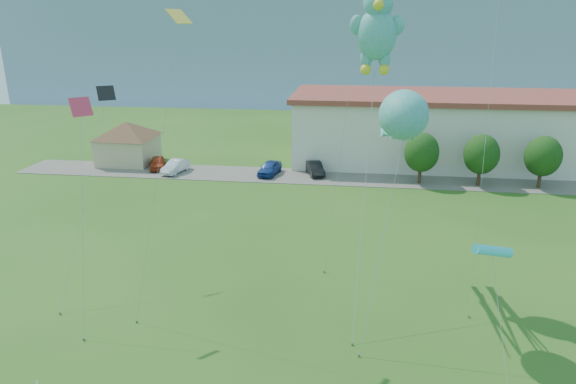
{
  "coord_description": "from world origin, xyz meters",
  "views": [
    {
      "loc": [
        3.08,
        -19.28,
        16.15
      ],
      "look_at": [
        -0.56,
        8.0,
        7.09
      ],
      "focal_mm": 32.0,
      "sensor_mm": 36.0,
      "label": 1
    }
  ],
  "objects": [
    {
      "name": "small_kite_pink",
      "position": [
        -11.69,
        6.42,
        10.49
      ],
      "size": [
        1.59,
        4.94,
        12.27
      ],
      "color": "#E1324B",
      "rests_on": "ground"
    },
    {
      "name": "small_kite_cyan",
      "position": [
        9.93,
        4.52,
        5.63
      ],
      "size": [
        0.76,
        5.31,
        6.1
      ],
      "color": "#31DBE0",
      "rests_on": "ground"
    },
    {
      "name": "parked_car_blue",
      "position": [
        -6.24,
        35.15,
        0.81
      ],
      "size": [
        2.52,
        4.64,
        1.5
      ],
      "primitive_type": "imported",
      "rotation": [
        0.0,
        0.0,
        -0.18
      ],
      "color": "navy",
      "rests_on": "parking_strip"
    },
    {
      "name": "small_kite_yellow",
      "position": [
        -6.5,
        7.14,
        14.27
      ],
      "size": [
        3.35,
        3.54,
        16.92
      ],
      "color": "gold",
      "rests_on": "ground"
    },
    {
      "name": "octopus_kite",
      "position": [
        5.52,
        8.83,
        10.98
      ],
      "size": [
        3.13,
        10.66,
        12.94
      ],
      "color": "teal",
      "rests_on": "ground"
    },
    {
      "name": "tree_near",
      "position": [
        10.0,
        34.0,
        3.39
      ],
      "size": [
        3.6,
        3.6,
        5.47
      ],
      "color": "#3F2B19",
      "rests_on": "ground"
    },
    {
      "name": "warehouse",
      "position": [
        26.0,
        44.0,
        4.12
      ],
      "size": [
        61.0,
        15.0,
        8.2
      ],
      "color": "beige",
      "rests_on": "ground"
    },
    {
      "name": "tree_far",
      "position": [
        22.0,
        34.0,
        3.39
      ],
      "size": [
        3.6,
        3.6,
        5.47
      ],
      "color": "#3F2B19",
      "rests_on": "ground"
    },
    {
      "name": "teddy_bear_kite",
      "position": [
        4.1,
        13.18,
        15.89
      ],
      "size": [
        3.22,
        10.16,
        18.32
      ],
      "color": "teal",
      "rests_on": "ground"
    },
    {
      "name": "parked_car_black",
      "position": [
        -1.26,
        35.87,
        0.77
      ],
      "size": [
        2.71,
        4.54,
        1.41
      ],
      "primitive_type": "imported",
      "rotation": [
        0.0,
        0.0,
        0.31
      ],
      "color": "black",
      "rests_on": "parking_strip"
    },
    {
      "name": "hill_ridge",
      "position": [
        0.0,
        120.0,
        12.5
      ],
      "size": [
        160.0,
        50.0,
        25.0
      ],
      "primitive_type": "cube",
      "color": "#7390A0",
      "rests_on": "ground"
    },
    {
      "name": "parked_car_silver",
      "position": [
        -16.97,
        34.56,
        0.76
      ],
      "size": [
        2.32,
        4.47,
        1.4
      ],
      "primitive_type": "imported",
      "rotation": [
        0.0,
        0.0,
        -0.21
      ],
      "color": "silver",
      "rests_on": "parking_strip"
    },
    {
      "name": "parked_car_red",
      "position": [
        -19.57,
        35.8,
        0.76
      ],
      "size": [
        2.86,
        4.41,
        1.4
      ],
      "primitive_type": "imported",
      "rotation": [
        0.0,
        0.0,
        0.32
      ],
      "color": "#A12F13",
      "rests_on": "parking_strip"
    },
    {
      "name": "tree_mid",
      "position": [
        16.0,
        34.0,
        3.39
      ],
      "size": [
        3.6,
        3.6,
        5.47
      ],
      "color": "#3F2B19",
      "rests_on": "ground"
    },
    {
      "name": "small_kite_black",
      "position": [
        -13.31,
        11.88,
        10.36
      ],
      "size": [
        1.29,
        8.64,
        12.23
      ],
      "color": "black",
      "rests_on": "ground"
    },
    {
      "name": "parking_strip",
      "position": [
        0.0,
        35.0,
        0.03
      ],
      "size": [
        70.0,
        6.0,
        0.06
      ],
      "primitive_type": "cube",
      "color": "#59544C",
      "rests_on": "ground"
    },
    {
      "name": "pavilion",
      "position": [
        -24.0,
        38.0,
        3.02
      ],
      "size": [
        9.2,
        9.2,
        5.0
      ],
      "color": "tan",
      "rests_on": "ground"
    }
  ]
}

